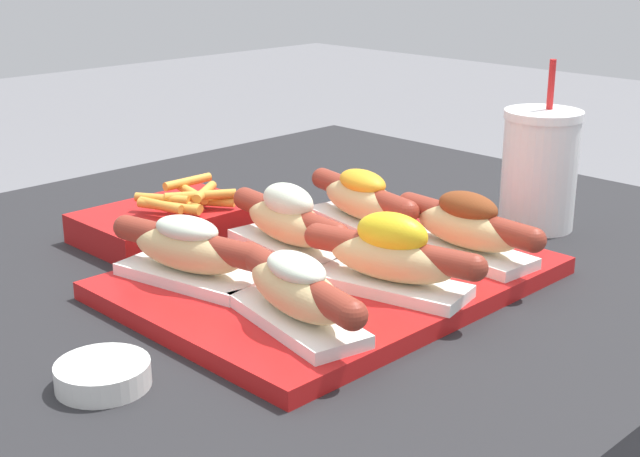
% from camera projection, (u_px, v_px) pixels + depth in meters
% --- Properties ---
extents(serving_tray, '(0.42, 0.32, 0.02)m').
position_uv_depth(serving_tray, '(334.00, 277.00, 0.93)').
color(serving_tray, red).
rests_on(serving_tray, patio_table).
extents(hot_dog_0, '(0.09, 0.19, 0.07)m').
position_uv_depth(hot_dog_0, '(296.00, 291.00, 0.78)').
color(hot_dog_0, white).
rests_on(hot_dog_0, serving_tray).
extents(hot_dog_1, '(0.09, 0.19, 0.08)m').
position_uv_depth(hot_dog_1, '(392.00, 257.00, 0.86)').
color(hot_dog_1, white).
rests_on(hot_dog_1, serving_tray).
extents(hot_dog_2, '(0.07, 0.20, 0.07)m').
position_uv_depth(hot_dog_2, '(467.00, 227.00, 0.95)').
color(hot_dog_2, white).
rests_on(hot_dog_2, serving_tray).
extents(hot_dog_3, '(0.09, 0.19, 0.07)m').
position_uv_depth(hot_dog_3, '(188.00, 250.00, 0.88)').
color(hot_dog_3, white).
rests_on(hot_dog_3, serving_tray).
extents(hot_dog_4, '(0.08, 0.20, 0.08)m').
position_uv_depth(hot_dog_4, '(288.00, 221.00, 0.96)').
color(hot_dog_4, white).
rests_on(hot_dog_4, serving_tray).
extents(hot_dog_5, '(0.09, 0.19, 0.07)m').
position_uv_depth(hot_dog_5, '(362.00, 200.00, 1.05)').
color(hot_dog_5, white).
rests_on(hot_dog_5, serving_tray).
extents(sauce_bowl, '(0.08, 0.08, 0.02)m').
position_uv_depth(sauce_bowl, '(103.00, 373.00, 0.72)').
color(sauce_bowl, silver).
rests_on(sauce_bowl, patio_table).
extents(drink_cup, '(0.10, 0.10, 0.21)m').
position_uv_depth(drink_cup, '(539.00, 169.00, 1.09)').
color(drink_cup, white).
rests_on(drink_cup, patio_table).
extents(fries_basket, '(0.20, 0.14, 0.06)m').
position_uv_depth(fries_basket, '(168.00, 221.00, 1.07)').
color(fries_basket, '#B21919').
rests_on(fries_basket, patio_table).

